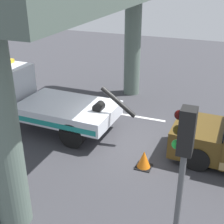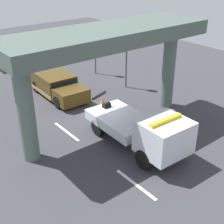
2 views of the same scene
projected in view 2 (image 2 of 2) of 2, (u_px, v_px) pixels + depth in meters
name	position (u px, v px, depth m)	size (l,w,h in m)	color
ground_plane	(97.00, 121.00, 19.44)	(60.00, 40.00, 0.10)	#38383D
lane_stripe_west	(23.00, 98.00, 22.35)	(2.60, 0.16, 0.01)	silver
lane_stripe_mid	(66.00, 131.00, 18.17)	(2.60, 0.16, 0.01)	silver
lane_stripe_east	(136.00, 184.00, 13.99)	(2.60, 0.16, 0.01)	silver
tow_truck_white	(144.00, 130.00, 15.95)	(7.29, 2.60, 2.46)	silver
towed_van_green	(57.00, 85.00, 22.49)	(5.26, 2.36, 1.58)	#4C3814
overpass_structure	(108.00, 45.00, 16.34)	(3.60, 11.93, 5.90)	#596B60
traffic_light_near	(95.00, 39.00, 25.69)	(0.39, 0.32, 4.08)	#515456
traffic_light_far	(127.00, 51.00, 22.94)	(0.39, 0.32, 3.96)	#515456
traffic_cone_orange	(102.00, 103.00, 21.02)	(0.53, 0.53, 0.63)	orange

